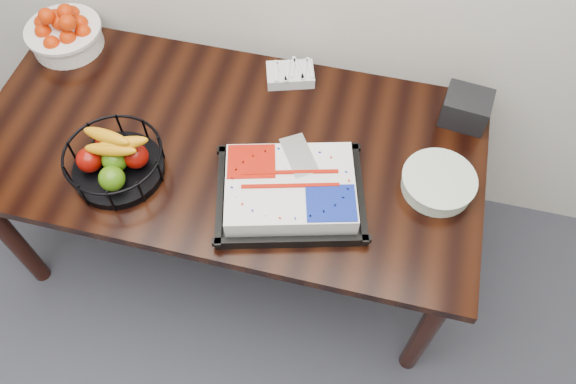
% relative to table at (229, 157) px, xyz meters
% --- Properties ---
extents(table, '(1.80, 0.90, 0.75)m').
position_rel_table_xyz_m(table, '(0.00, 0.00, 0.00)').
color(table, black).
rests_on(table, ground).
extents(cake_tray, '(0.56, 0.48, 0.10)m').
position_rel_table_xyz_m(cake_tray, '(0.27, -0.17, 0.13)').
color(cake_tray, black).
rests_on(cake_tray, table).
extents(tangerine_bowl, '(0.29, 0.29, 0.19)m').
position_rel_table_xyz_m(tangerine_bowl, '(-0.75, 0.32, 0.17)').
color(tangerine_bowl, white).
rests_on(tangerine_bowl, table).
extents(fruit_basket, '(0.33, 0.33, 0.17)m').
position_rel_table_xyz_m(fruit_basket, '(-0.31, -0.21, 0.16)').
color(fruit_basket, black).
rests_on(fruit_basket, table).
extents(plate_stack, '(0.25, 0.25, 0.06)m').
position_rel_table_xyz_m(plate_stack, '(0.74, -0.02, 0.12)').
color(plate_stack, white).
rests_on(plate_stack, table).
extents(fork_bag, '(0.20, 0.16, 0.05)m').
position_rel_table_xyz_m(fork_bag, '(0.15, 0.35, 0.11)').
color(fork_bag, silver).
rests_on(fork_bag, table).
extents(napkin_box, '(0.17, 0.15, 0.11)m').
position_rel_table_xyz_m(napkin_box, '(0.80, 0.31, 0.14)').
color(napkin_box, black).
rests_on(napkin_box, table).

